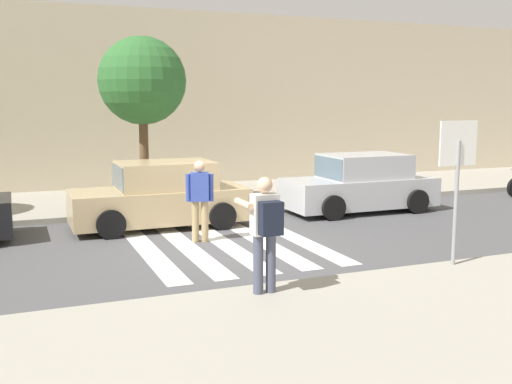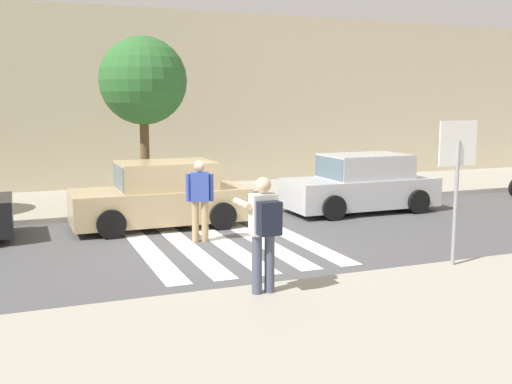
% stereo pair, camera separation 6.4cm
% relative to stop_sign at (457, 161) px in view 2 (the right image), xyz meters
% --- Properties ---
extents(ground_plane, '(120.00, 120.00, 0.00)m').
position_rel_stop_sign_xyz_m(ground_plane, '(-2.99, 3.40, -1.95)').
color(ground_plane, '#4C4C4F').
extents(sidewalk_near, '(60.00, 6.00, 0.14)m').
position_rel_stop_sign_xyz_m(sidewalk_near, '(-2.99, -2.80, -1.88)').
color(sidewalk_near, '#9E998C').
rests_on(sidewalk_near, ground).
extents(sidewalk_far, '(60.00, 4.80, 0.14)m').
position_rel_stop_sign_xyz_m(sidewalk_far, '(-2.99, 9.40, -1.88)').
color(sidewalk_far, '#9E998C').
rests_on(sidewalk_far, ground).
extents(building_facade_far, '(56.00, 4.00, 5.97)m').
position_rel_stop_sign_xyz_m(building_facade_far, '(-2.99, 13.80, 1.04)').
color(building_facade_far, beige).
rests_on(building_facade_far, ground).
extents(crosswalk_stripe_0, '(0.44, 5.20, 0.01)m').
position_rel_stop_sign_xyz_m(crosswalk_stripe_0, '(-4.59, 3.60, -1.94)').
color(crosswalk_stripe_0, silver).
rests_on(crosswalk_stripe_0, ground).
extents(crosswalk_stripe_1, '(0.44, 5.20, 0.01)m').
position_rel_stop_sign_xyz_m(crosswalk_stripe_1, '(-3.79, 3.60, -1.94)').
color(crosswalk_stripe_1, silver).
rests_on(crosswalk_stripe_1, ground).
extents(crosswalk_stripe_2, '(0.44, 5.20, 0.01)m').
position_rel_stop_sign_xyz_m(crosswalk_stripe_2, '(-2.99, 3.60, -1.94)').
color(crosswalk_stripe_2, silver).
rests_on(crosswalk_stripe_2, ground).
extents(crosswalk_stripe_3, '(0.44, 5.20, 0.01)m').
position_rel_stop_sign_xyz_m(crosswalk_stripe_3, '(-2.19, 3.60, -1.94)').
color(crosswalk_stripe_3, silver).
rests_on(crosswalk_stripe_3, ground).
extents(crosswalk_stripe_4, '(0.44, 5.20, 0.01)m').
position_rel_stop_sign_xyz_m(crosswalk_stripe_4, '(-1.39, 3.60, -1.94)').
color(crosswalk_stripe_4, silver).
rests_on(crosswalk_stripe_4, ground).
extents(stop_sign, '(0.76, 0.08, 2.48)m').
position_rel_stop_sign_xyz_m(stop_sign, '(0.00, 0.00, 0.00)').
color(stop_sign, gray).
rests_on(stop_sign, sidewalk_near).
extents(photographer_with_backpack, '(0.58, 0.84, 1.72)m').
position_rel_stop_sign_xyz_m(photographer_with_backpack, '(-3.64, -0.25, -0.78)').
color(photographer_with_backpack, '#474C60').
rests_on(photographer_with_backpack, sidewalk_near).
extents(pedestrian_crossing, '(0.56, 0.34, 1.72)m').
position_rel_stop_sign_xyz_m(pedestrian_crossing, '(-3.40, 3.85, -0.97)').
color(pedestrian_crossing, tan).
rests_on(pedestrian_crossing, ground).
extents(parked_car_tan, '(4.10, 1.92, 1.55)m').
position_rel_stop_sign_xyz_m(parked_car_tan, '(-3.80, 5.70, -1.22)').
color(parked_car_tan, tan).
rests_on(parked_car_tan, ground).
extents(parked_car_silver, '(4.10, 1.92, 1.55)m').
position_rel_stop_sign_xyz_m(parked_car_silver, '(1.67, 5.70, -1.22)').
color(parked_car_silver, '#B7BABF').
rests_on(parked_car_silver, ground).
extents(street_tree_center, '(2.29, 2.29, 4.50)m').
position_rel_stop_sign_xyz_m(street_tree_center, '(-3.77, 7.72, 1.52)').
color(street_tree_center, brown).
rests_on(street_tree_center, sidewalk_far).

